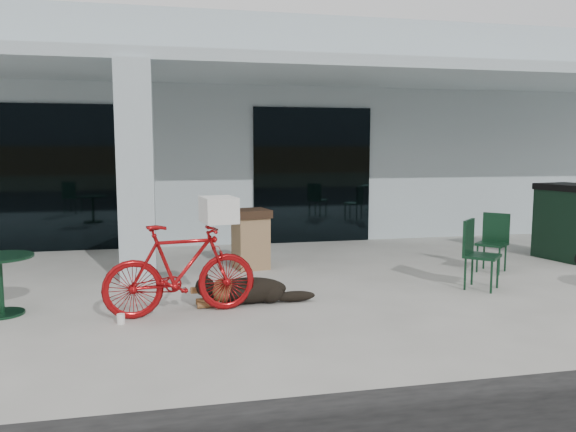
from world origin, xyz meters
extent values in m
plane|color=#B2B0A8|center=(0.00, 0.00, 0.00)|extent=(80.00, 80.00, 0.00)
cube|color=#A3B1B8|center=(0.00, 8.50, 2.25)|extent=(22.00, 7.00, 4.50)
cube|color=black|center=(-3.20, 4.98, 1.35)|extent=(2.80, 0.06, 2.70)
cube|color=black|center=(1.80, 4.98, 1.35)|extent=(2.40, 0.06, 2.70)
cube|color=#A3B1B8|center=(-1.50, 2.30, 1.56)|extent=(0.50, 0.50, 3.12)
cube|color=#A3B1B8|center=(0.00, 3.60, 3.21)|extent=(22.00, 2.80, 0.18)
imported|color=#970C0E|center=(-0.94, 0.40, 0.52)|extent=(1.79, 0.74, 1.05)
cube|color=white|center=(-0.50, 0.47, 1.19)|extent=(0.44, 0.54, 0.29)
cylinder|color=white|center=(-1.60, 0.18, 0.05)|extent=(0.11, 0.11, 0.11)
camera|label=1|loc=(-1.07, -5.97, 1.89)|focal=35.00mm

